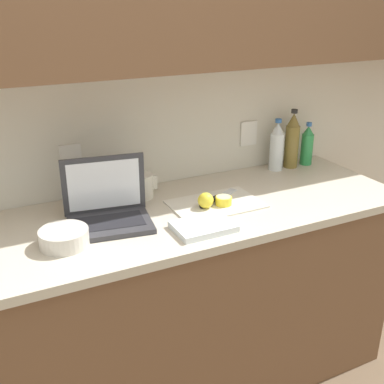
{
  "coord_description": "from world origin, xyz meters",
  "views": [
    {
      "loc": [
        -0.62,
        -1.61,
        1.69
      ],
      "look_at": [
        0.17,
        -0.01,
        0.96
      ],
      "focal_mm": 45.0,
      "sensor_mm": 36.0,
      "label": 1
    }
  ],
  "objects_px": {
    "bottle_green_soda": "(277,147)",
    "bottle_water_clear": "(307,145)",
    "laptop": "(108,208)",
    "bowl_white": "(64,238)",
    "lemon_whole_beside": "(206,200)",
    "measuring_cup": "(142,186)",
    "bottle_oil_tall": "(292,141)",
    "lemon_half_cut": "(224,201)",
    "knife": "(213,200)",
    "cutting_board": "(216,204)"
  },
  "relations": [
    {
      "from": "bowl_white",
      "to": "measuring_cup",
      "type": "bearing_deg",
      "value": 35.67
    },
    {
      "from": "bottle_oil_tall",
      "to": "bowl_white",
      "type": "distance_m",
      "value": 1.26
    },
    {
      "from": "laptop",
      "to": "bowl_white",
      "type": "height_order",
      "value": "laptop"
    },
    {
      "from": "bowl_white",
      "to": "lemon_half_cut",
      "type": "bearing_deg",
      "value": 3.84
    },
    {
      "from": "laptop",
      "to": "bottle_green_soda",
      "type": "relative_size",
      "value": 1.34
    },
    {
      "from": "bottle_oil_tall",
      "to": "measuring_cup",
      "type": "relative_size",
      "value": 2.48
    },
    {
      "from": "bottle_oil_tall",
      "to": "bottle_green_soda",
      "type": "bearing_deg",
      "value": -180.0
    },
    {
      "from": "cutting_board",
      "to": "measuring_cup",
      "type": "xyz_separation_m",
      "value": [
        -0.24,
        0.22,
        0.05
      ]
    },
    {
      "from": "knife",
      "to": "measuring_cup",
      "type": "distance_m",
      "value": 0.31
    },
    {
      "from": "cutting_board",
      "to": "lemon_half_cut",
      "type": "relative_size",
      "value": 5.49
    },
    {
      "from": "bottle_green_soda",
      "to": "bottle_oil_tall",
      "type": "xyz_separation_m",
      "value": [
        0.09,
        0.0,
        0.02
      ]
    },
    {
      "from": "laptop",
      "to": "bottle_oil_tall",
      "type": "xyz_separation_m",
      "value": [
        1.02,
        0.21,
        0.08
      ]
    },
    {
      "from": "measuring_cup",
      "to": "bowl_white",
      "type": "bearing_deg",
      "value": -144.33
    },
    {
      "from": "bottle_oil_tall",
      "to": "knife",
      "type": "bearing_deg",
      "value": -157.72
    },
    {
      "from": "knife",
      "to": "measuring_cup",
      "type": "bearing_deg",
      "value": 112.38
    },
    {
      "from": "laptop",
      "to": "bottle_oil_tall",
      "type": "bearing_deg",
      "value": 20.32
    },
    {
      "from": "lemon_whole_beside",
      "to": "bottle_green_soda",
      "type": "xyz_separation_m",
      "value": [
        0.54,
        0.27,
        0.08
      ]
    },
    {
      "from": "bottle_water_clear",
      "to": "measuring_cup",
      "type": "bearing_deg",
      "value": -177.63
    },
    {
      "from": "laptop",
      "to": "bowl_white",
      "type": "bearing_deg",
      "value": -140.31
    },
    {
      "from": "laptop",
      "to": "lemon_whole_beside",
      "type": "distance_m",
      "value": 0.39
    },
    {
      "from": "bottle_green_soda",
      "to": "measuring_cup",
      "type": "relative_size",
      "value": 2.17
    },
    {
      "from": "knife",
      "to": "measuring_cup",
      "type": "relative_size",
      "value": 2.01
    },
    {
      "from": "lemon_half_cut",
      "to": "lemon_whole_beside",
      "type": "distance_m",
      "value": 0.08
    },
    {
      "from": "lemon_half_cut",
      "to": "bottle_green_soda",
      "type": "height_order",
      "value": "bottle_green_soda"
    },
    {
      "from": "laptop",
      "to": "bottle_water_clear",
      "type": "xyz_separation_m",
      "value": [
        1.12,
        0.21,
        0.04
      ]
    },
    {
      "from": "laptop",
      "to": "lemon_half_cut",
      "type": "distance_m",
      "value": 0.48
    },
    {
      "from": "bottle_green_soda",
      "to": "bottle_water_clear",
      "type": "xyz_separation_m",
      "value": [
        0.19,
        0.0,
        -0.02
      ]
    },
    {
      "from": "laptop",
      "to": "bottle_green_soda",
      "type": "xyz_separation_m",
      "value": [
        0.93,
        0.21,
        0.06
      ]
    },
    {
      "from": "lemon_whole_beside",
      "to": "bowl_white",
      "type": "distance_m",
      "value": 0.58
    },
    {
      "from": "bottle_water_clear",
      "to": "bottle_oil_tall",
      "type": "bearing_deg",
      "value": 180.0
    },
    {
      "from": "bowl_white",
      "to": "lemon_whole_beside",
      "type": "bearing_deg",
      "value": 4.89
    },
    {
      "from": "lemon_whole_beside",
      "to": "laptop",
      "type": "bearing_deg",
      "value": 170.36
    },
    {
      "from": "laptop",
      "to": "bottle_water_clear",
      "type": "bearing_deg",
      "value": 19.33
    },
    {
      "from": "bottle_water_clear",
      "to": "bowl_white",
      "type": "relative_size",
      "value": 1.27
    },
    {
      "from": "knife",
      "to": "lemon_whole_beside",
      "type": "height_order",
      "value": "lemon_whole_beside"
    },
    {
      "from": "knife",
      "to": "bottle_oil_tall",
      "type": "distance_m",
      "value": 0.63
    },
    {
      "from": "laptop",
      "to": "lemon_half_cut",
      "type": "xyz_separation_m",
      "value": [
        0.47,
        -0.07,
        -0.03
      ]
    },
    {
      "from": "bottle_green_soda",
      "to": "measuring_cup",
      "type": "bearing_deg",
      "value": -177.01
    },
    {
      "from": "cutting_board",
      "to": "bottle_water_clear",
      "type": "distance_m",
      "value": 0.72
    },
    {
      "from": "lemon_half_cut",
      "to": "knife",
      "type": "bearing_deg",
      "value": 122.89
    },
    {
      "from": "lemon_half_cut",
      "to": "bottle_water_clear",
      "type": "relative_size",
      "value": 0.31
    },
    {
      "from": "bottle_water_clear",
      "to": "measuring_cup",
      "type": "xyz_separation_m",
      "value": [
        -0.91,
        -0.04,
        -0.05
      ]
    },
    {
      "from": "cutting_board",
      "to": "bottle_oil_tall",
      "type": "height_order",
      "value": "bottle_oil_tall"
    },
    {
      "from": "knife",
      "to": "bottle_oil_tall",
      "type": "bearing_deg",
      "value": -5.49
    },
    {
      "from": "laptop",
      "to": "cutting_board",
      "type": "height_order",
      "value": "laptop"
    },
    {
      "from": "lemon_whole_beside",
      "to": "bowl_white",
      "type": "bearing_deg",
      "value": -175.11
    },
    {
      "from": "bottle_water_clear",
      "to": "laptop",
      "type": "bearing_deg",
      "value": -169.47
    },
    {
      "from": "laptop",
      "to": "knife",
      "type": "distance_m",
      "value": 0.44
    },
    {
      "from": "lemon_whole_beside",
      "to": "bottle_green_soda",
      "type": "relative_size",
      "value": 0.25
    },
    {
      "from": "bottle_oil_tall",
      "to": "bowl_white",
      "type": "height_order",
      "value": "bottle_oil_tall"
    }
  ]
}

